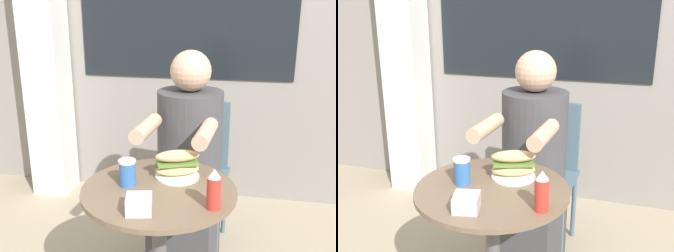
{
  "view_description": "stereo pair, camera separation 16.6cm",
  "coord_description": "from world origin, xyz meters",
  "views": [
    {
      "loc": [
        0.31,
        -1.37,
        1.43
      ],
      "look_at": [
        0.0,
        0.18,
        0.93
      ],
      "focal_mm": 42.0,
      "sensor_mm": 36.0,
      "label": 1
    },
    {
      "loc": [
        0.47,
        -1.33,
        1.43
      ],
      "look_at": [
        0.0,
        0.18,
        0.93
      ],
      "focal_mm": 42.0,
      "sensor_mm": 36.0,
      "label": 2
    }
  ],
  "objects": [
    {
      "name": "diner_chair",
      "position": [
        0.05,
        0.84,
        0.52
      ],
      "size": [
        0.41,
        0.41,
        0.87
      ],
      "rotation": [
        0.0,
        0.0,
        3.07
      ],
      "color": "slate",
      "rests_on": "ground_plane"
    },
    {
      "name": "sandwich_on_plate",
      "position": [
        0.05,
        0.12,
        0.78
      ],
      "size": [
        0.2,
        0.19,
        0.12
      ],
      "rotation": [
        0.0,
        0.0,
        0.36
      ],
      "color": "white",
      "rests_on": "cafe_table"
    },
    {
      "name": "napkin_box",
      "position": [
        -0.03,
        -0.2,
        0.76
      ],
      "size": [
        0.11,
        0.11,
        0.06
      ],
      "rotation": [
        0.0,
        0.0,
        0.21
      ],
      "color": "silver",
      "rests_on": "cafe_table"
    },
    {
      "name": "drink_cup",
      "position": [
        -0.13,
        0.0,
        0.79
      ],
      "size": [
        0.07,
        0.07,
        0.11
      ],
      "color": "#336BB7",
      "rests_on": "cafe_table"
    },
    {
      "name": "cafe_table",
      "position": [
        0.0,
        0.0,
        0.53
      ],
      "size": [
        0.62,
        0.62,
        0.73
      ],
      "color": "brown",
      "rests_on": "ground_plane"
    },
    {
      "name": "storefront_wall",
      "position": [
        -0.0,
        1.47,
        1.4
      ],
      "size": [
        8.0,
        0.09,
        2.8
      ],
      "color": "gray",
      "rests_on": "ground_plane"
    },
    {
      "name": "condiment_bottle",
      "position": [
        0.22,
        -0.12,
        0.8
      ],
      "size": [
        0.05,
        0.05,
        0.15
      ],
      "color": "red",
      "rests_on": "cafe_table"
    },
    {
      "name": "seated_diner",
      "position": [
        0.04,
        0.49,
        0.53
      ],
      "size": [
        0.37,
        0.61,
        1.22
      ],
      "rotation": [
        0.0,
        0.0,
        3.07
      ],
      "color": "#424247",
      "rests_on": "ground_plane"
    },
    {
      "name": "lattice_pillar",
      "position": [
        -1.13,
        1.28,
        1.2
      ],
      "size": [
        0.27,
        0.27,
        2.4
      ],
      "color": "silver",
      "rests_on": "ground_plane"
    }
  ]
}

